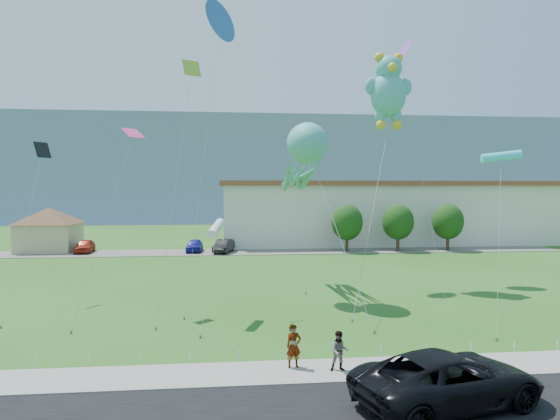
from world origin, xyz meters
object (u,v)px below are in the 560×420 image
object	(u,v)px
parked_car_red	(85,246)
octopus_kite	(304,156)
pedestrian_right	(340,351)
parked_car_black	(224,246)
pavilion	(49,225)
suv	(448,379)
parked_car_blue	(195,245)
warehouse	(444,211)
pedestrian_left	(294,346)
teddy_bear_kite	(388,89)

from	to	relation	value
parked_car_red	octopus_kite	distance (m)	33.56
pedestrian_right	parked_car_black	size ratio (longest dim) A/B	0.34
pavilion	parked_car_black	world-z (taller)	pavilion
pavilion	suv	distance (m)	52.29
parked_car_red	octopus_kite	world-z (taller)	octopus_kite
pedestrian_right	parked_car_blue	bearing A→B (deg)	105.66
warehouse	pedestrian_right	world-z (taller)	warehouse
pedestrian_left	parked_car_blue	world-z (taller)	pedestrian_left
warehouse	suv	bearing A→B (deg)	-113.91
pedestrian_right	octopus_kite	world-z (taller)	octopus_kite
octopus_kite	teddy_bear_kite	bearing A→B (deg)	27.19
pavilion	parked_car_blue	bearing A→B (deg)	-8.45
parked_car_blue	teddy_bear_kite	xyz separation A→B (m)	(15.79, -20.70, 13.83)
suv	parked_car_black	distance (m)	41.45
pedestrian_left	octopus_kite	world-z (taller)	octopus_kite
suv	parked_car_red	world-z (taller)	suv
suv	parked_car_red	distance (m)	48.20
pedestrian_left	teddy_bear_kite	bearing A→B (deg)	48.15
pedestrian_left	warehouse	bearing A→B (deg)	46.63
pedestrian_right	parked_car_blue	size ratio (longest dim) A/B	0.37
warehouse	octopus_kite	bearing A→B (deg)	-126.70
pedestrian_right	parked_car_blue	distance (m)	39.29
pavilion	warehouse	xyz separation A→B (m)	(50.00, 6.00, 1.10)
pavilion	suv	world-z (taller)	pavilion
parked_car_black	octopus_kite	size ratio (longest dim) A/B	0.31
pavilion	pedestrian_left	distance (m)	46.56
octopus_kite	parked_car_black	bearing A→B (deg)	103.64
octopus_kite	parked_car_blue	bearing A→B (deg)	110.22
pavilion	parked_car_red	bearing A→B (deg)	-24.63
teddy_bear_kite	suv	bearing A→B (deg)	-102.76
warehouse	octopus_kite	xyz separation A→B (m)	(-24.38, -32.71, 5.21)
pavilion	parked_car_black	size ratio (longest dim) A/B	2.05
warehouse	pedestrian_left	xyz separation A→B (m)	(-26.87, -46.36, -3.17)
parked_car_black	parked_car_red	bearing A→B (deg)	-171.83
parked_car_black	teddy_bear_kite	xyz separation A→B (m)	(12.48, -19.61, 13.81)
warehouse	suv	size ratio (longest dim) A/B	9.49
pedestrian_left	pavilion	bearing A→B (deg)	106.54
suv	octopus_kite	world-z (taller)	octopus_kite
parked_car_blue	parked_car_black	size ratio (longest dim) A/B	0.94
pavilion	suv	size ratio (longest dim) A/B	1.43
pavilion	pedestrian_right	bearing A→B (deg)	-58.72
pavilion	parked_car_red	world-z (taller)	pavilion
pedestrian_left	octopus_kite	bearing A→B (deg)	66.39
parked_car_blue	teddy_bear_kite	size ratio (longest dim) A/B	0.24
octopus_kite	teddy_bear_kite	world-z (taller)	teddy_bear_kite
pedestrian_left	parked_car_black	size ratio (longest dim) A/B	0.38
parked_car_blue	parked_car_black	world-z (taller)	parked_car_black
parked_car_black	pedestrian_right	bearing A→B (deg)	-68.86
octopus_kite	parked_car_red	bearing A→B (deg)	130.59
suv	pedestrian_left	world-z (taller)	suv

